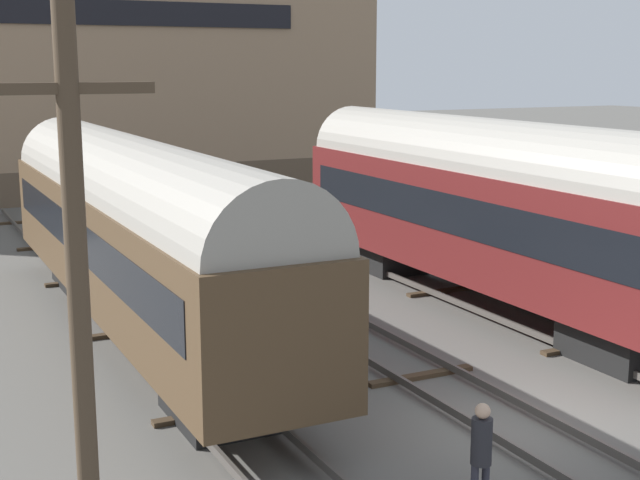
{
  "coord_description": "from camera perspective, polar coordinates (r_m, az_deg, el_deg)",
  "views": [
    {
      "loc": [
        -10.19,
        -12.64,
        6.75
      ],
      "look_at": [
        0.0,
        7.99,
        2.2
      ],
      "focal_mm": 50.0,
      "sensor_mm": 36.0,
      "label": 1
    }
  ],
  "objects": [
    {
      "name": "warehouse_building",
      "position": [
        50.64,
        -17.93,
        12.49
      ],
      "size": [
        35.27,
        11.68,
        16.72
      ],
      "color": "brown",
      "rests_on": "ground"
    },
    {
      "name": "track_middle",
      "position": [
        17.53,
        11.87,
        -11.22
      ],
      "size": [
        2.6,
        60.0,
        0.26
      ],
      "color": "#4C4742",
      "rests_on": "ground"
    },
    {
      "name": "train_car_brown",
      "position": [
        22.48,
        -11.78,
        1.02
      ],
      "size": [
        2.92,
        18.5,
        5.03
      ],
      "color": "black",
      "rests_on": "ground"
    },
    {
      "name": "track_left",
      "position": [
        15.28,
        -2.65,
        -14.46
      ],
      "size": [
        2.6,
        60.0,
        0.26
      ],
      "color": "#4C4742",
      "rests_on": "ground"
    },
    {
      "name": "utility_pole",
      "position": [
        9.99,
        -15.06,
        -6.03
      ],
      "size": [
        1.8,
        0.24,
        7.4
      ],
      "color": "#473828",
      "rests_on": "ground"
    },
    {
      "name": "person_worker",
      "position": [
        13.88,
        10.28,
        -13.02
      ],
      "size": [
        0.32,
        0.32,
        1.82
      ],
      "color": "#282833",
      "rests_on": "ground"
    },
    {
      "name": "train_car_maroon",
      "position": [
        25.06,
        10.56,
        2.48
      ],
      "size": [
        2.9,
        16.1,
        5.32
      ],
      "color": "black",
      "rests_on": "ground"
    },
    {
      "name": "ground_plane",
      "position": [
        17.58,
        11.86,
        -11.65
      ],
      "size": [
        200.0,
        200.0,
        0.0
      ],
      "primitive_type": "plane",
      "color": "#56544F"
    }
  ]
}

